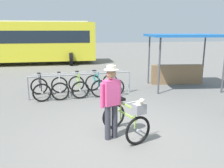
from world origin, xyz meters
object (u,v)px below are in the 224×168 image
object	(u,v)px
racked_bike_white	(60,87)
market_stall	(181,55)
racked_bike_blue	(113,84)
racked_bike_lime	(78,86)
person_with_featured_bike	(111,100)
bus_distant	(25,40)
featured_bicycle	(128,118)
racked_bike_teal	(96,85)
racked_bike_black	(40,88)

from	to	relation	value
racked_bike_white	market_stall	size ratio (longest dim) A/B	0.34
racked_bike_blue	market_stall	xyz separation A→B (m)	(3.17, 0.50, 1.03)
racked_bike_lime	person_with_featured_bike	distance (m)	3.93
person_with_featured_bike	bus_distant	bearing A→B (deg)	106.45
racked_bike_white	person_with_featured_bike	size ratio (longest dim) A/B	0.66
person_with_featured_bike	bus_distant	world-z (taller)	bus_distant
racked_bike_white	bus_distant	size ratio (longest dim) A/B	0.11
racked_bike_white	person_with_featured_bike	distance (m)	4.03
racked_bike_blue	featured_bicycle	xyz separation A→B (m)	(-0.47, -4.01, 0.12)
featured_bicycle	person_with_featured_bike	world-z (taller)	person_with_featured_bike
racked_bike_lime	bus_distant	distance (m)	9.76
featured_bicycle	market_stall	size ratio (longest dim) A/B	0.37
racked_bike_lime	racked_bike_blue	world-z (taller)	same
racked_bike_teal	racked_bike_blue	xyz separation A→B (m)	(0.70, 0.06, -0.00)
person_with_featured_bike	market_stall	world-z (taller)	market_stall
racked_bike_white	featured_bicycle	distance (m)	4.17
racked_bike_black	market_stall	xyz separation A→B (m)	(5.96, 0.72, 1.03)
racked_bike_white	person_with_featured_bike	xyz separation A→B (m)	(1.24, -3.79, 0.58)
racked_bike_teal	bus_distant	size ratio (longest dim) A/B	0.12
racked_bike_black	person_with_featured_bike	world-z (taller)	person_with_featured_bike
featured_bicycle	racked_bike_teal	bearing A→B (deg)	93.32
racked_bike_lime	bus_distant	size ratio (longest dim) A/B	0.12
racked_bike_blue	person_with_featured_bike	xyz separation A→B (m)	(-0.86, -3.96, 0.58)
racked_bike_black	bus_distant	xyz separation A→B (m)	(-1.89, 9.20, 1.37)
market_stall	racked_bike_teal	bearing A→B (deg)	-171.85
racked_bike_blue	person_with_featured_bike	world-z (taller)	person_with_featured_bike
racked_bike_white	racked_bike_teal	bearing A→B (deg)	4.68
racked_bike_lime	racked_bike_blue	xyz separation A→B (m)	(1.40, 0.11, 0.00)
person_with_featured_bike	bus_distant	xyz separation A→B (m)	(-3.82, 12.93, 0.79)
market_stall	racked_bike_lime	bearing A→B (deg)	-172.38
racked_bike_black	racked_bike_lime	distance (m)	1.40
racked_bike_black	person_with_featured_bike	size ratio (longest dim) A/B	0.70
racked_bike_white	racked_bike_teal	distance (m)	1.40
person_with_featured_bike	bus_distant	size ratio (longest dim) A/B	0.17
racked_bike_teal	bus_distant	bearing A→B (deg)	113.78
racked_bike_teal	person_with_featured_bike	world-z (taller)	person_with_featured_bike
racked_bike_teal	person_with_featured_bike	bearing A→B (deg)	-92.34
racked_bike_teal	racked_bike_white	bearing A→B (deg)	-175.32
racked_bike_teal	market_stall	xyz separation A→B (m)	(3.86, 0.55, 1.03)
market_stall	racked_bike_white	bearing A→B (deg)	-172.77
racked_bike_black	racked_bike_lime	bearing A→B (deg)	4.68
racked_bike_black	person_with_featured_bike	bearing A→B (deg)	-62.61
racked_bike_black	featured_bicycle	bearing A→B (deg)	-58.44
racked_bike_blue	bus_distant	size ratio (longest dim) A/B	0.11
racked_bike_white	person_with_featured_bike	bearing A→B (deg)	-71.94
racked_bike_white	person_with_featured_bike	world-z (taller)	person_with_featured_bike
featured_bicycle	bus_distant	size ratio (longest dim) A/B	0.13
featured_bicycle	racked_bike_black	bearing A→B (deg)	121.56
racked_bike_blue	racked_bike_black	bearing A→B (deg)	-175.32
featured_bicycle	market_stall	bearing A→B (deg)	51.10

